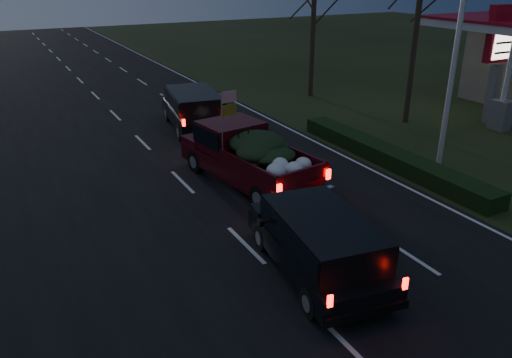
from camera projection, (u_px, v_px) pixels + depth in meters
name	position (u px, v px, depth m)	size (l,w,h in m)	color
ground	(246.00, 245.00, 13.78)	(120.00, 120.00, 0.00)	black
road_asphalt	(246.00, 245.00, 13.77)	(14.00, 120.00, 0.02)	black
hedge_row	(389.00, 156.00, 19.48)	(1.00, 10.00, 0.60)	black
light_pole	(461.00, 18.00, 17.39)	(0.50, 0.90, 9.16)	silver
gas_price_pylon	(501.00, 45.00, 23.31)	(2.00, 0.41, 5.57)	gray
bare_tree_far	(314.00, 4.00, 28.11)	(3.60, 3.60, 7.00)	black
pickup_truck	(247.00, 152.00, 17.44)	(3.01, 6.02, 3.03)	#3E080E
lead_suv	(194.00, 106.00, 23.36)	(2.95, 5.45, 1.49)	black
rear_suv	(320.00, 239.00, 12.04)	(2.61, 4.93, 1.35)	black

